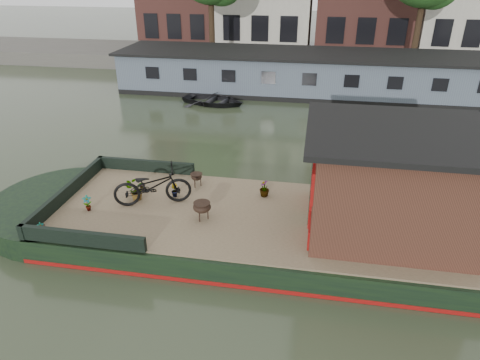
% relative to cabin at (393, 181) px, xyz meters
% --- Properties ---
extents(ground, '(120.00, 120.00, 0.00)m').
position_rel_cabin_xyz_m(ground, '(-2.19, 0.00, -1.88)').
color(ground, '#2D3622').
rests_on(ground, ground).
extents(houseboat_hull, '(14.01, 4.02, 0.60)m').
position_rel_cabin_xyz_m(houseboat_hull, '(-3.52, 0.00, -1.60)').
color(houseboat_hull, black).
rests_on(houseboat_hull, ground).
extents(houseboat_deck, '(11.80, 3.80, 0.05)m').
position_rel_cabin_xyz_m(houseboat_deck, '(-2.19, 0.00, -1.25)').
color(houseboat_deck, '#7C684D').
rests_on(houseboat_deck, houseboat_hull).
extents(bow_bulwark, '(3.00, 4.00, 0.35)m').
position_rel_cabin_xyz_m(bow_bulwark, '(-7.25, 0.00, -1.05)').
color(bow_bulwark, black).
rests_on(bow_bulwark, houseboat_deck).
extents(cabin, '(4.00, 3.50, 2.42)m').
position_rel_cabin_xyz_m(cabin, '(0.00, 0.00, 0.00)').
color(cabin, '#321B13').
rests_on(cabin, houseboat_deck).
extents(bicycle, '(2.08, 1.33, 1.03)m').
position_rel_cabin_xyz_m(bicycle, '(-5.76, 0.11, -0.71)').
color(bicycle, black).
rests_on(bicycle, houseboat_deck).
extents(potted_plant_a, '(0.26, 0.24, 0.42)m').
position_rel_cabin_xyz_m(potted_plant_a, '(-7.26, -0.53, -1.02)').
color(potted_plant_a, '#9A332C').
rests_on(potted_plant_a, houseboat_deck).
extents(potted_plant_b, '(0.26, 0.26, 0.37)m').
position_rel_cabin_xyz_m(potted_plant_b, '(-5.35, 0.57, -1.04)').
color(potted_plant_b, brown).
rests_on(potted_plant_b, houseboat_deck).
extents(potted_plant_c, '(0.60, 0.58, 0.51)m').
position_rel_cabin_xyz_m(potted_plant_c, '(-6.29, 0.21, -0.97)').
color(potted_plant_c, '#9B3A2D').
rests_on(potted_plant_c, houseboat_deck).
extents(potted_plant_d, '(0.26, 0.26, 0.46)m').
position_rel_cabin_xyz_m(potted_plant_d, '(-3.00, 1.00, -1.00)').
color(potted_plant_d, '#9E392B').
rests_on(potted_plant_d, houseboat_deck).
extents(potted_plant_e, '(0.19, 0.19, 0.30)m').
position_rel_cabin_xyz_m(potted_plant_e, '(-7.79, -1.70, -1.08)').
color(potted_plant_e, '#9E622E').
rests_on(potted_plant_e, houseboat_deck).
extents(brazier_front, '(0.56, 0.56, 0.46)m').
position_rel_cabin_xyz_m(brazier_front, '(-4.33, -0.42, -1.00)').
color(brazier_front, black).
rests_on(brazier_front, houseboat_deck).
extents(brazier_rear, '(0.47, 0.47, 0.38)m').
position_rel_cabin_xyz_m(brazier_rear, '(-4.92, 1.25, -1.04)').
color(brazier_rear, black).
rests_on(brazier_rear, houseboat_deck).
extents(bollard_port, '(0.19, 0.19, 0.21)m').
position_rel_cabin_xyz_m(bollard_port, '(-6.30, 0.69, -1.12)').
color(bollard_port, black).
rests_on(bollard_port, houseboat_deck).
extents(bollard_stbd, '(0.20, 0.20, 0.23)m').
position_rel_cabin_xyz_m(bollard_stbd, '(-7.79, -1.70, -1.12)').
color(bollard_stbd, black).
rests_on(bollard_stbd, houseboat_deck).
extents(dinghy, '(3.58, 2.91, 0.65)m').
position_rel_cabin_xyz_m(dinghy, '(-6.77, 11.08, -1.55)').
color(dinghy, black).
rests_on(dinghy, ground).
extents(far_houseboat, '(20.40, 4.40, 2.11)m').
position_rel_cabin_xyz_m(far_houseboat, '(-2.19, 14.00, -0.91)').
color(far_houseboat, '#4B5764').
rests_on(far_houseboat, ground).
extents(quay, '(60.00, 6.00, 0.90)m').
position_rel_cabin_xyz_m(quay, '(-2.19, 20.50, -1.43)').
color(quay, '#47443F').
rests_on(quay, ground).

